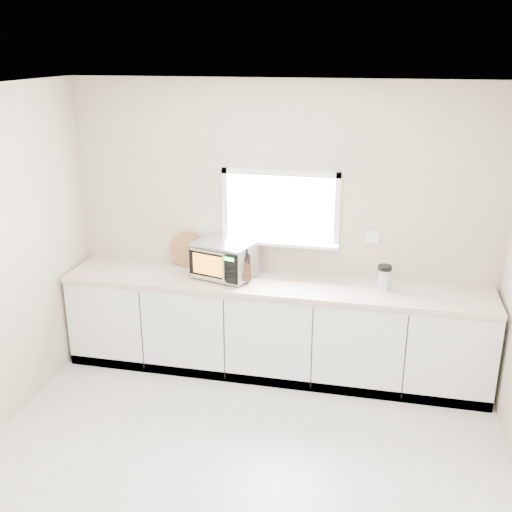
# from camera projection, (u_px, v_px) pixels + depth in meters

# --- Properties ---
(ground) EXTENTS (4.00, 4.00, 0.00)m
(ground) POSITION_uv_depth(u_px,v_px,m) (228.00, 491.00, 4.21)
(ground) COLOR beige
(ground) RESTS_ON ground
(back_wall) EXTENTS (4.00, 0.17, 2.70)m
(back_wall) POSITION_uv_depth(u_px,v_px,m) (280.00, 226.00, 5.59)
(back_wall) COLOR beige
(back_wall) RESTS_ON ground
(cabinets) EXTENTS (3.92, 0.60, 0.88)m
(cabinets) POSITION_uv_depth(u_px,v_px,m) (274.00, 329.00, 5.63)
(cabinets) COLOR white
(cabinets) RESTS_ON ground
(countertop) EXTENTS (3.92, 0.64, 0.04)m
(countertop) POSITION_uv_depth(u_px,v_px,m) (274.00, 284.00, 5.46)
(countertop) COLOR beige
(countertop) RESTS_ON cabinets
(microwave) EXTENTS (0.61, 0.53, 0.34)m
(microwave) POSITION_uv_depth(u_px,v_px,m) (224.00, 259.00, 5.54)
(microwave) COLOR black
(microwave) RESTS_ON countertop
(knife_block) EXTENTS (0.17, 0.25, 0.33)m
(knife_block) POSITION_uv_depth(u_px,v_px,m) (244.00, 267.00, 5.44)
(knife_block) COLOR #4F301C
(knife_block) RESTS_ON countertop
(cutting_board) EXTENTS (0.34, 0.08, 0.34)m
(cutting_board) POSITION_uv_depth(u_px,v_px,m) (187.00, 249.00, 5.81)
(cutting_board) COLOR olive
(cutting_board) RESTS_ON countertop
(coffee_grinder) EXTENTS (0.16, 0.16, 0.22)m
(coffee_grinder) POSITION_uv_depth(u_px,v_px,m) (384.00, 277.00, 5.28)
(coffee_grinder) COLOR #BABDC2
(coffee_grinder) RESTS_ON countertop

